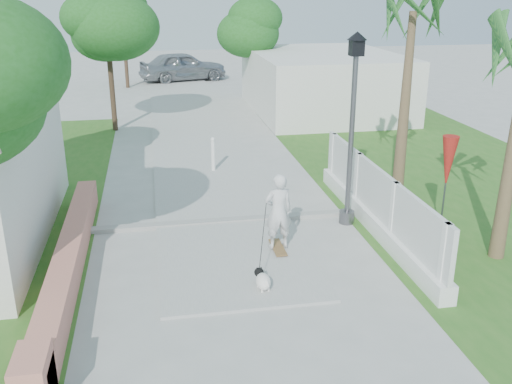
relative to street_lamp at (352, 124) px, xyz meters
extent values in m
cube|color=#B7B7B2|center=(-2.90, 14.50, -2.40)|extent=(3.20, 36.00, 0.06)
cube|color=#999993|center=(-2.90, 0.50, -2.38)|extent=(6.50, 0.25, 0.10)
cube|color=#2E6620|center=(4.10, 2.50, -2.42)|extent=(8.00, 20.00, 0.01)
cube|color=tan|center=(-6.20, -1.50, -2.13)|extent=(0.45, 8.00, 0.60)
cube|color=tan|center=(-6.20, -5.30, -2.03)|extent=(0.45, 0.80, 0.80)
cube|color=white|center=(0.50, -0.50, -2.23)|extent=(0.35, 7.00, 0.40)
cube|color=white|center=(0.50, -0.50, -1.48)|extent=(0.10, 7.00, 1.10)
cube|color=white|center=(0.50, -3.70, -1.68)|extent=(0.14, 0.14, 1.50)
cube|color=white|center=(0.50, -1.50, -1.68)|extent=(0.14, 0.14, 1.50)
cube|color=white|center=(0.50, 0.70, -1.68)|extent=(0.14, 0.14, 1.50)
cube|color=white|center=(0.50, 2.70, -1.68)|extent=(0.14, 0.14, 1.50)
cube|color=silver|center=(3.10, 12.50, -1.13)|extent=(6.00, 8.00, 2.60)
cylinder|color=#59595E|center=(0.00, 0.00, -2.28)|extent=(0.36, 0.36, 0.30)
cylinder|color=#59595E|center=(0.00, 0.00, -0.43)|extent=(0.12, 0.12, 4.00)
cube|color=black|center=(0.00, 0.00, 1.67)|extent=(0.28, 0.28, 0.35)
cone|color=black|center=(0.00, 0.00, 1.92)|extent=(0.44, 0.44, 0.18)
cylinder|color=white|center=(-2.70, 4.50, -1.93)|extent=(0.12, 0.12, 1.00)
sphere|color=white|center=(-2.70, 4.50, -1.41)|extent=(0.14, 0.14, 0.14)
cylinder|color=#59595E|center=(1.90, -1.00, -1.43)|extent=(0.04, 0.04, 2.00)
cone|color=#B22519|center=(1.90, -1.00, -0.73)|extent=(0.36, 0.36, 1.20)
cylinder|color=#4C3826|center=(-5.90, 10.50, -0.50)|extent=(0.20, 0.20, 3.85)
ellipsoid|color=#1D5719|center=(-5.90, 10.50, 1.15)|extent=(3.40, 3.40, 2.55)
ellipsoid|color=#1D5719|center=(-5.70, 10.30, 1.50)|extent=(2.89, 2.89, 2.18)
ellipsoid|color=#1D5719|center=(-6.10, 10.70, 1.85)|extent=(2.55, 2.55, 1.90)
cylinder|color=#4C3826|center=(0.30, 14.50, -0.68)|extent=(0.20, 0.20, 3.50)
ellipsoid|color=#1D5719|center=(0.30, 14.50, 0.82)|extent=(3.00, 3.00, 2.25)
ellipsoid|color=#1D5719|center=(0.50, 14.30, 1.17)|extent=(2.55, 2.55, 1.92)
ellipsoid|color=#1D5719|center=(0.10, 14.70, 1.52)|extent=(2.25, 2.25, 1.68)
cylinder|color=#4C3826|center=(-5.70, 20.50, -0.50)|extent=(0.20, 0.20, 3.85)
ellipsoid|color=#1D5719|center=(-5.70, 20.50, 1.15)|extent=(3.20, 3.20, 2.40)
ellipsoid|color=#1D5719|center=(-5.50, 20.30, 1.50)|extent=(2.72, 2.72, 2.05)
ellipsoid|color=#1D5719|center=(-5.90, 20.70, 1.85)|extent=(2.40, 2.40, 1.79)
cone|color=brown|center=(1.70, 1.00, -0.03)|extent=(0.32, 0.32, 4.80)
cone|color=brown|center=(2.50, -2.30, -0.33)|extent=(0.32, 0.32, 4.20)
cube|color=olive|center=(-1.96, -1.23, -2.33)|extent=(0.33, 0.87, 0.02)
imported|color=silver|center=(-1.96, -1.23, -1.50)|extent=(0.64, 0.45, 1.64)
cylinder|color=gray|center=(-2.03, -1.54, -2.39)|extent=(0.03, 0.06, 0.06)
cylinder|color=gray|center=(-1.88, -1.54, -2.39)|extent=(0.03, 0.06, 0.06)
cylinder|color=gray|center=(-2.03, -0.92, -2.39)|extent=(0.03, 0.06, 0.06)
cylinder|color=gray|center=(-1.88, -0.92, -2.39)|extent=(0.03, 0.06, 0.06)
ellipsoid|color=white|center=(-2.59, -2.86, -2.21)|extent=(0.35, 0.49, 0.28)
sphere|color=black|center=(-2.63, -2.65, -2.13)|extent=(0.18, 0.18, 0.18)
sphere|color=white|center=(-2.65, -2.56, -2.15)|extent=(0.09, 0.09, 0.09)
cone|color=black|center=(-2.68, -2.66, -2.04)|extent=(0.05, 0.05, 0.06)
cone|color=black|center=(-2.59, -2.64, -2.04)|extent=(0.05, 0.05, 0.06)
cylinder|color=white|center=(-2.68, -2.77, -2.36)|extent=(0.04, 0.04, 0.13)
cylinder|color=white|center=(-2.55, -2.74, -2.36)|extent=(0.04, 0.04, 0.13)
cylinder|color=white|center=(-2.64, -2.98, -2.36)|extent=(0.04, 0.04, 0.13)
cylinder|color=white|center=(-2.51, -2.95, -2.36)|extent=(0.04, 0.04, 0.13)
cylinder|color=white|center=(-2.55, -3.07, -2.14)|extent=(0.05, 0.11, 0.11)
imported|color=#A3A7AA|center=(-2.51, 22.34, -1.57)|extent=(5.38, 3.25, 1.71)
camera|label=1|loc=(-4.40, -12.00, 2.94)|focal=40.00mm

